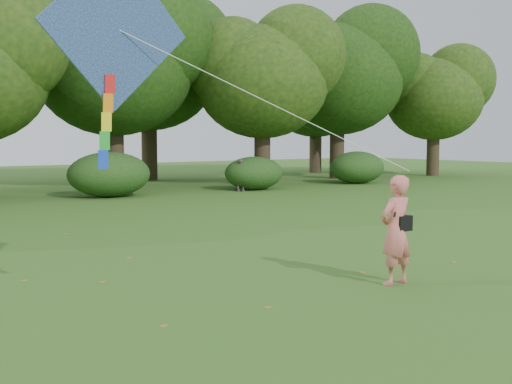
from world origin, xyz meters
TOP-DOWN VIEW (x-y plane):
  - ground at (0.00, 0.00)m, footprint 100.00×100.00m
  - man_kite_flyer at (0.72, 0.01)m, footprint 0.70×0.49m
  - bystander_right at (9.01, 17.07)m, footprint 0.95×0.75m
  - crossbody_bag at (0.84, -0.02)m, footprint 0.43×0.20m
  - flying_kite at (-3.73, 1.09)m, footprint 5.85×1.35m
  - tree_line at (1.67, 22.88)m, footprint 54.70×15.30m
  - shrub_band at (-0.72, 17.60)m, footprint 39.15×3.22m
  - fallen_leaves at (-1.46, 2.48)m, footprint 7.85×12.50m

SIDE VIEW (x-z plane):
  - ground at x=0.00m, z-range 0.00..0.00m
  - fallen_leaves at x=-1.46m, z-range 0.00..0.01m
  - bystander_right at x=9.01m, z-range 0.00..1.50m
  - shrub_band at x=-0.72m, z-range -0.08..1.79m
  - man_kite_flyer at x=0.72m, z-range 0.00..1.85m
  - crossbody_bag at x=0.84m, z-range 0.69..1.41m
  - flying_kite at x=-3.73m, z-range 2.32..5.51m
  - tree_line at x=1.67m, z-range 0.86..10.35m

